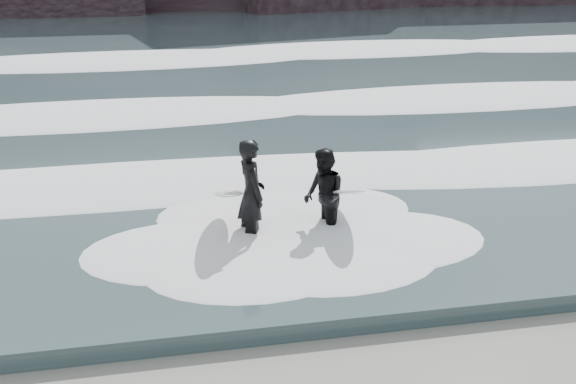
% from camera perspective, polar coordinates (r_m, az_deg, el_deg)
% --- Properties ---
extents(sea, '(90.00, 52.00, 0.30)m').
position_cam_1_polar(sea, '(35.03, -5.84, 11.53)').
color(sea, '#304044').
rests_on(sea, ground).
extents(foam_near, '(60.00, 3.20, 0.20)m').
position_cam_1_polar(foam_near, '(15.69, 1.75, 1.56)').
color(foam_near, white).
rests_on(foam_near, sea).
extents(foam_mid, '(60.00, 4.00, 0.24)m').
position_cam_1_polar(foam_mid, '(22.30, -2.36, 7.29)').
color(foam_mid, white).
rests_on(foam_mid, sea).
extents(foam_far, '(60.00, 4.80, 0.30)m').
position_cam_1_polar(foam_far, '(31.05, -5.08, 10.99)').
color(foam_far, white).
rests_on(foam_far, sea).
extents(surfer_left, '(1.05, 1.94, 2.01)m').
position_cam_1_polar(surfer_left, '(12.69, -3.14, -0.16)').
color(surfer_left, black).
rests_on(surfer_left, ground).
extents(surfer_right, '(1.13, 2.01, 1.74)m').
position_cam_1_polar(surfer_right, '(12.97, 3.05, -0.30)').
color(surfer_right, black).
rests_on(surfer_right, ground).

